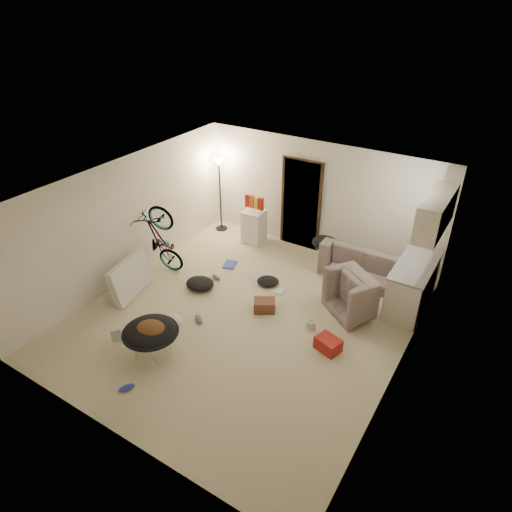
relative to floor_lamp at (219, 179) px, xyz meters
The scene contains 37 objects.
floor 3.81m from the floor_lamp, 47.83° to the right, with size 5.50×6.00×0.02m, color beige.
ceiling 3.77m from the floor_lamp, 47.83° to the right, with size 5.50×6.00×0.02m, color white.
wall_back 2.43m from the floor_lamp, ahead, with size 5.50×0.02×2.50m, color white.
wall_front 6.15m from the floor_lamp, 67.02° to the right, with size 5.50×0.02×2.50m, color white.
wall_left 2.67m from the floor_lamp, 97.74° to the right, with size 0.02×6.00×2.50m, color white.
wall_right 5.80m from the floor_lamp, 27.18° to the right, with size 0.02×6.00×2.50m, color white.
doorway 2.05m from the floor_lamp, ahead, with size 0.85×0.10×2.04m, color black.
door_trim 2.04m from the floor_lamp, ahead, with size 0.97×0.04×2.10m, color #372313.
floor_lamp is the anchor object (origin of this frame).
kitchen_counter 4.95m from the floor_lamp, ahead, with size 0.60×1.50×0.88m, color beige.
counter_top 4.89m from the floor_lamp, ahead, with size 0.64×1.54×0.04m, color gray.
kitchen_uppers 5.04m from the floor_lamp, ahead, with size 0.38×1.40×0.65m, color beige.
sofa 3.95m from the floor_lamp, ahead, with size 1.84×0.72×0.54m, color #363C35.
armchair 4.44m from the floor_lamp, 17.07° to the right, with size 0.95×0.83×0.62m, color #363C35.
bicycle 2.40m from the floor_lamp, 87.43° to the right, with size 0.57×1.63×0.85m, color black.
book_asset 4.65m from the floor_lamp, 79.07° to the right, with size 0.17×0.23×0.02m, color #A31F18.
mini_fridge 1.37m from the floor_lamp, ahead, with size 0.46×0.46×0.78m, color white.
snack_box_0 0.90m from the floor_lamp, ahead, with size 0.10×0.07×0.30m, color #A31F18.
snack_box_1 1.02m from the floor_lamp, ahead, with size 0.10×0.07×0.30m, color #BE4D17.
snack_box_2 1.13m from the floor_lamp, ahead, with size 0.10×0.07×0.30m, color gold.
snack_box_3 1.25m from the floor_lamp, ahead, with size 0.10×0.07×0.30m, color #A31F18.
saucer_chair 4.64m from the floor_lamp, 68.61° to the right, with size 0.91×0.91×0.65m.
hoodie 4.65m from the floor_lamp, 68.17° to the right, with size 0.48×0.40×0.22m, color brown.
sofa_drape 2.96m from the floor_lamp, ahead, with size 0.56×0.46×0.28m, color black.
tv_box 3.28m from the floor_lamp, 88.18° to the right, with size 0.13×1.11×0.73m, color silver.
drink_case_a 3.65m from the floor_lamp, 41.02° to the right, with size 0.39×0.28×0.22m, color brown.
drink_case_b 4.96m from the floor_lamp, 32.87° to the right, with size 0.40×0.30×0.23m, color #A31F18.
juicer 4.39m from the floor_lamp, 32.40° to the right, with size 0.16×0.16×0.22m.
newspaper 2.71m from the floor_lamp, 35.79° to the right, with size 0.37×0.49×0.01m, color #B5B1A7.
book_blue 2.16m from the floor_lamp, 48.35° to the right, with size 0.25×0.33×0.03m, color #323EB5.
book_white 3.25m from the floor_lamp, 31.72° to the right, with size 0.18×0.23×0.02m, color silver.
shoe_1 2.57m from the floor_lamp, 57.15° to the right, with size 0.25×0.10×0.09m, color slate.
shoe_2 5.49m from the floor_lamp, 69.79° to the right, with size 0.25×0.10×0.09m, color #323EB5.
shoe_3 3.83m from the floor_lamp, 60.92° to the right, with size 0.27×0.11×0.10m, color slate.
clothes_lump_a 2.83m from the floor_lamp, 64.02° to the right, with size 0.58×0.49×0.19m, color black.
clothes_lump_b 2.94m from the floor_lamp, 33.69° to the right, with size 0.45×0.39×0.14m, color black.
clothes_lump_c 3.93m from the floor_lamp, 67.88° to the right, with size 0.39×0.33×0.12m, color silver.
Camera 1 is at (3.65, -5.45, 5.25)m, focal length 32.00 mm.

